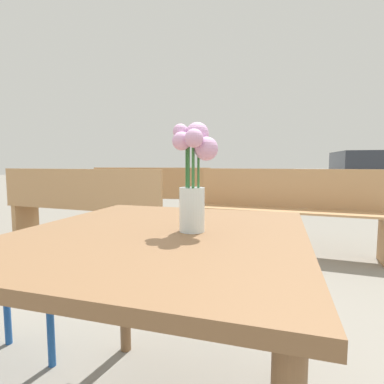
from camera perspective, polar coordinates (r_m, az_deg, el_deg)
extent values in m
cube|color=brown|center=(0.92, -5.82, -8.20)|extent=(0.90, 0.98, 0.03)
cylinder|color=brown|center=(1.53, -12.73, -16.52)|extent=(0.05, 0.05, 0.67)
cylinder|color=brown|center=(1.36, 16.69, -19.52)|extent=(0.05, 0.05, 0.67)
cylinder|color=silver|center=(0.89, 0.00, -3.37)|extent=(0.08, 0.08, 0.13)
cylinder|color=silver|center=(0.89, 0.00, -5.03)|extent=(0.07, 0.07, 0.07)
cylinder|color=#337038|center=(0.88, 1.23, -0.10)|extent=(0.01, 0.01, 0.21)
sphere|color=#CC99C6|center=(0.87, 2.72, 8.24)|extent=(0.07, 0.07, 0.07)
cylinder|color=#337038|center=(0.89, 0.27, 1.41)|extent=(0.01, 0.01, 0.26)
sphere|color=#CC99C6|center=(0.91, 1.01, 10.99)|extent=(0.07, 0.07, 0.07)
cylinder|color=#337038|center=(0.89, -1.03, 1.91)|extent=(0.01, 0.01, 0.27)
sphere|color=#CC99C6|center=(0.91, -2.21, 11.46)|extent=(0.05, 0.05, 0.05)
cylinder|color=#337038|center=(0.88, -0.59, 0.75)|extent=(0.01, 0.01, 0.24)
sphere|color=#CC99C6|center=(0.87, -2.01, 9.68)|extent=(0.05, 0.05, 0.05)
cylinder|color=#337038|center=(0.86, 0.17, 0.86)|extent=(0.01, 0.01, 0.25)
sphere|color=#CC99C6|center=(0.84, 0.38, 10.21)|extent=(0.05, 0.05, 0.05)
cylinder|color=#1E519E|center=(1.83, -31.84, -17.35)|extent=(0.03, 0.03, 0.44)
cylinder|color=#1E519E|center=(1.57, -25.39, -21.04)|extent=(0.03, 0.03, 0.44)
cube|color=tan|center=(3.12, 17.61, -3.37)|extent=(1.87, 0.59, 0.02)
cube|color=tan|center=(3.25, 17.84, 0.70)|extent=(1.82, 0.27, 0.40)
cube|color=tan|center=(3.31, 2.39, -6.59)|extent=(0.10, 0.33, 0.43)
cube|color=tan|center=(4.27, -7.22, -0.85)|extent=(1.64, 0.48, 0.02)
cube|color=tan|center=(4.09, -7.85, 1.83)|extent=(1.61, 0.16, 0.40)
cube|color=tan|center=(4.55, -16.31, -3.49)|extent=(0.08, 0.33, 0.43)
cube|color=tan|center=(4.16, 2.81, -4.10)|extent=(0.08, 0.33, 0.43)
cube|color=tan|center=(3.43, -19.24, -2.65)|extent=(1.96, 0.60, 0.02)
cube|color=tan|center=(3.28, -21.11, 0.64)|extent=(1.91, 0.28, 0.40)
cube|color=tan|center=(4.09, -29.06, -4.96)|extent=(0.10, 0.33, 0.43)
cube|color=tan|center=(2.99, -5.41, -7.91)|extent=(0.10, 0.33, 0.43)
cylinder|color=black|center=(5.37, 3.18, -0.91)|extent=(0.60, 0.25, 0.62)
cylinder|color=black|center=(4.99, 12.22, -1.52)|extent=(0.60, 0.25, 0.62)
cube|color=#2D6633|center=(5.14, 7.56, 1.03)|extent=(0.77, 0.31, 0.03)
cylinder|color=#2D6633|center=(5.21, 5.95, 2.13)|extent=(0.02, 0.02, 0.19)
cube|color=black|center=(5.20, 5.96, 3.16)|extent=(0.17, 0.11, 0.04)
cube|color=#2D6633|center=(4.97, 11.81, 2.43)|extent=(0.19, 0.43, 0.02)
cylinder|color=black|center=(7.81, 25.94, 0.45)|extent=(0.60, 0.18, 0.60)
cylinder|color=black|center=(9.55, 23.57, 1.35)|extent=(0.60, 0.18, 0.60)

